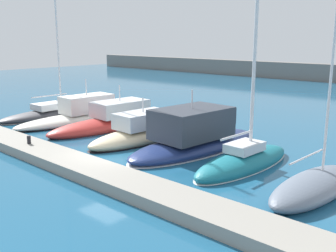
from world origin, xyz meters
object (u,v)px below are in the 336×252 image
at_px(sailboat_teal_sixth, 244,161).
at_px(dock_bollard, 29,140).
at_px(motorboat_red_third, 112,121).
at_px(motorboat_sand_fourth, 142,133).
at_px(motorboat_navy_fifth, 195,137).
at_px(sailboat_charcoal_nearest, 58,112).
at_px(motorboat_ivory_second, 81,115).
at_px(sailboat_slate_seventh, 314,186).
at_px(mooring_buoy_white, 208,107).

height_order(sailboat_teal_sixth, dock_bollard, sailboat_teal_sixth).
distance_m(motorboat_red_third, motorboat_sand_fourth, 4.18).
height_order(motorboat_red_third, motorboat_navy_fifth, motorboat_navy_fifth).
relative_size(motorboat_red_third, sailboat_teal_sixth, 0.81).
height_order(motorboat_sand_fourth, sailboat_teal_sixth, sailboat_teal_sixth).
height_order(sailboat_charcoal_nearest, dock_bollard, sailboat_charcoal_nearest).
distance_m(sailboat_charcoal_nearest, sailboat_teal_sixth, 17.92).
distance_m(motorboat_navy_fifth, dock_bollard, 9.01).
bearing_deg(motorboat_navy_fifth, motorboat_sand_fourth, 104.21).
bearing_deg(sailboat_charcoal_nearest, motorboat_red_third, -90.45).
bearing_deg(motorboat_ivory_second, motorboat_red_third, -85.05).
bearing_deg(motorboat_sand_fourth, sailboat_teal_sixth, -87.96).
xyz_separation_m(sailboat_charcoal_nearest, motorboat_sand_fourth, (10.72, -1.01, 0.18)).
bearing_deg(sailboat_slate_seventh, mooring_buoy_white, 50.70).
distance_m(motorboat_navy_fifth, sailboat_slate_seventh, 7.67).
height_order(sailboat_teal_sixth, mooring_buoy_white, sailboat_teal_sixth).
bearing_deg(motorboat_sand_fourth, motorboat_navy_fifth, -77.22).
xyz_separation_m(motorboat_ivory_second, motorboat_red_third, (3.43, 0.10, 0.02)).
distance_m(sailboat_charcoal_nearest, motorboat_sand_fourth, 10.77).
distance_m(motorboat_sand_fourth, mooring_buoy_white, 12.99).
distance_m(sailboat_charcoal_nearest, motorboat_navy_fifth, 14.32).
distance_m(motorboat_ivory_second, sailboat_teal_sixth, 14.69).
bearing_deg(motorboat_navy_fifth, motorboat_red_third, 91.63).
xyz_separation_m(motorboat_navy_fifth, mooring_buoy_white, (-7.85, 11.66, -0.73)).
bearing_deg(motorboat_navy_fifth, sailboat_teal_sixth, -97.24).
bearing_deg(dock_bollard, mooring_buoy_white, 94.99).
xyz_separation_m(motorboat_navy_fifth, sailboat_slate_seventh, (7.45, -1.81, -0.38)).
bearing_deg(dock_bollard, motorboat_red_third, 101.35).
xyz_separation_m(motorboat_sand_fourth, sailboat_slate_seventh, (11.04, -1.20, -0.14)).
xyz_separation_m(motorboat_sand_fourth, dock_bollard, (-2.68, -5.87, 0.23)).
height_order(motorboat_sand_fourth, mooring_buoy_white, motorboat_sand_fourth).
relative_size(sailboat_teal_sixth, dock_bollard, 26.32).
xyz_separation_m(motorboat_ivory_second, sailboat_teal_sixth, (14.65, -1.05, -0.19)).
bearing_deg(sailboat_teal_sixth, dock_bollard, 122.35).
distance_m(sailboat_teal_sixth, sailboat_slate_seventh, 4.01).
relative_size(sailboat_slate_seventh, mooring_buoy_white, 17.58).
distance_m(mooring_buoy_white, dock_bollard, 18.22).
bearing_deg(motorboat_red_third, dock_bollard, -164.73).
distance_m(motorboat_sand_fourth, dock_bollard, 6.45).
distance_m(motorboat_red_third, sailboat_teal_sixth, 11.28).
bearing_deg(sailboat_slate_seventh, sailboat_teal_sixth, 76.80).
bearing_deg(mooring_buoy_white, dock_bollard, -85.01).
height_order(sailboat_slate_seventh, dock_bollard, sailboat_slate_seventh).
bearing_deg(motorboat_red_third, motorboat_navy_fifth, -89.07).
relative_size(motorboat_ivory_second, motorboat_sand_fourth, 1.32).
height_order(motorboat_ivory_second, motorboat_navy_fifth, motorboat_navy_fifth).
bearing_deg(motorboat_navy_fifth, sailboat_slate_seventh, -99.02).
height_order(motorboat_navy_fifth, mooring_buoy_white, motorboat_navy_fifth).
bearing_deg(motorboat_ivory_second, sailboat_teal_sixth, -90.84).
height_order(sailboat_charcoal_nearest, motorboat_sand_fourth, sailboat_charcoal_nearest).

